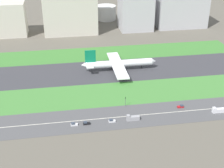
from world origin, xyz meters
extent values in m
plane|color=#5B564C|center=(0.00, 0.00, 0.00)|extent=(800.00, 800.00, 0.00)
cube|color=#38383D|center=(0.00, 0.00, 0.05)|extent=(280.00, 46.00, 0.10)
cube|color=#3D7A33|center=(0.00, 41.00, 0.05)|extent=(280.00, 36.00, 0.10)
cube|color=#427F38|center=(0.00, -41.00, 0.05)|extent=(280.00, 36.00, 0.10)
cube|color=#4C4C4F|center=(0.00, -73.00, 0.05)|extent=(280.00, 28.00, 0.10)
cube|color=silver|center=(0.00, -73.00, 0.11)|extent=(266.00, 0.50, 0.01)
cylinder|color=white|center=(21.09, 0.00, 6.30)|extent=(56.00, 6.00, 6.00)
cone|color=white|center=(51.09, 0.00, 6.30)|extent=(4.00, 5.70, 5.70)
cone|color=white|center=(-9.41, 0.00, 7.10)|extent=(5.00, 5.40, 5.40)
cube|color=#0C724C|center=(-3.91, 0.00, 14.30)|extent=(9.00, 0.80, 11.00)
cube|color=white|center=(-4.91, 0.00, 7.30)|extent=(6.00, 16.00, 0.60)
cube|color=white|center=(19.09, 15.00, 5.10)|extent=(10.00, 26.00, 1.00)
cylinder|color=gray|center=(20.09, 9.00, 2.90)|extent=(5.00, 3.20, 3.20)
cube|color=white|center=(19.09, -15.00, 5.10)|extent=(10.00, 26.00, 1.00)
cylinder|color=gray|center=(20.09, -9.00, 2.90)|extent=(5.00, 3.20, 3.20)
cylinder|color=black|center=(40.69, 0.00, 1.70)|extent=(1.00, 1.00, 3.20)
cylinder|color=black|center=(17.09, 3.50, 1.70)|extent=(1.00, 1.00, 3.20)
cylinder|color=black|center=(17.09, -3.50, 1.70)|extent=(1.00, 1.00, 3.20)
cube|color=silver|center=(1.68, -78.00, 0.65)|extent=(4.40, 1.80, 1.10)
cube|color=#333D4C|center=(0.88, -78.00, 1.65)|extent=(2.20, 1.66, 0.90)
cube|color=#99999E|center=(15.42, -78.00, 1.50)|extent=(8.40, 2.50, 2.80)
cube|color=#99999E|center=(12.22, -78.00, 3.50)|extent=(2.00, 2.30, 1.20)
cube|color=silver|center=(74.19, -78.00, 1.50)|extent=(8.40, 2.50, 2.80)
cube|color=silver|center=(70.99, -78.00, 3.50)|extent=(2.00, 2.30, 1.20)
cube|color=#B2191E|center=(51.22, -68.00, 0.65)|extent=(4.40, 1.80, 1.10)
cube|color=#333D4C|center=(52.02, -68.00, 1.65)|extent=(2.20, 1.66, 0.90)
cube|color=silver|center=(-22.49, -78.00, 0.65)|extent=(4.40, 1.80, 1.10)
cube|color=#333D4C|center=(-23.29, -78.00, 1.65)|extent=(2.20, 1.66, 0.90)
cube|color=black|center=(-14.67, -78.00, 0.65)|extent=(4.40, 1.80, 1.10)
cube|color=#333D4C|center=(-15.47, -78.00, 1.65)|extent=(2.20, 1.66, 0.90)
cylinder|color=#4C4C51|center=(13.96, -60.00, 3.10)|extent=(0.24, 0.24, 6.00)
cube|color=black|center=(13.96, -60.00, 6.70)|extent=(0.36, 0.36, 1.20)
sphere|color=#19D826|center=(13.96, -60.20, 7.00)|extent=(0.24, 0.24, 0.24)
cube|color=beige|center=(-90.00, 114.00, 18.25)|extent=(52.75, 27.45, 36.50)
cube|color=beige|center=(-14.85, 114.00, 27.90)|extent=(59.11, 36.34, 55.81)
cube|color=#B2B2B7|center=(60.97, 114.00, 22.63)|extent=(37.19, 33.06, 45.26)
cube|color=#B2B2B7|center=(116.73, 114.00, 23.52)|extent=(58.98, 28.20, 47.04)
cylinder|color=silver|center=(-28.72, 159.00, 6.52)|extent=(24.90, 24.90, 13.05)
cylinder|color=silver|center=(7.24, 159.00, 8.30)|extent=(18.80, 18.80, 16.60)
cylinder|color=silver|center=(32.59, 159.00, 9.00)|extent=(25.72, 25.72, 18.00)
camera|label=1|loc=(-26.40, -248.67, 115.70)|focal=51.68mm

